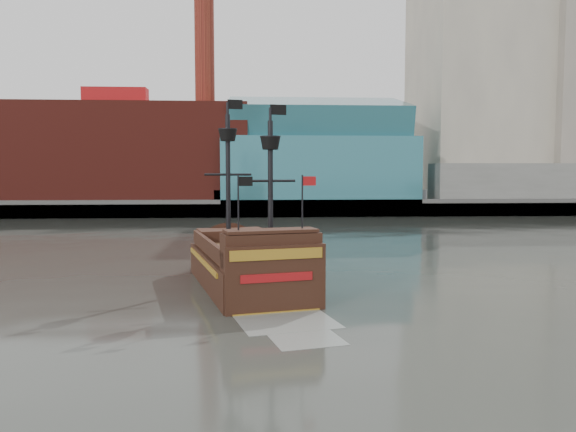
{
  "coord_description": "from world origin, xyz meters",
  "views": [
    {
      "loc": [
        -0.57,
        -20.08,
        6.68
      ],
      "look_at": [
        1.68,
        13.86,
        4.0
      ],
      "focal_mm": 35.0,
      "sensor_mm": 36.0,
      "label": 1
    }
  ],
  "objects": [
    {
      "name": "ground",
      "position": [
        0.0,
        0.0,
        0.0
      ],
      "size": [
        400.0,
        400.0,
        0.0
      ],
      "primitive_type": "plane",
      "color": "#272A25",
      "rests_on": "ground"
    },
    {
      "name": "promenade_far",
      "position": [
        0.0,
        92.0,
        1.0
      ],
      "size": [
        220.0,
        60.0,
        2.0
      ],
      "primitive_type": "cube",
      "color": "slate",
      "rests_on": "ground"
    },
    {
      "name": "seawall",
      "position": [
        0.0,
        62.5,
        1.3
      ],
      "size": [
        220.0,
        1.0,
        2.6
      ],
      "primitive_type": "cube",
      "color": "#4C4C49",
      "rests_on": "ground"
    },
    {
      "name": "skyline",
      "position": [
        5.21,
        84.56,
        24.55
      ],
      "size": [
        149.0,
        45.0,
        62.0
      ],
      "color": "#756246",
      "rests_on": "promenade_far"
    },
    {
      "name": "pirate_ship",
      "position": [
        -0.72,
        11.88,
        1.06
      ],
      "size": [
        8.08,
        16.32,
        11.73
      ],
      "rotation": [
        0.0,
        0.0,
        0.23
      ],
      "color": "black",
      "rests_on": "ground"
    }
  ]
}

